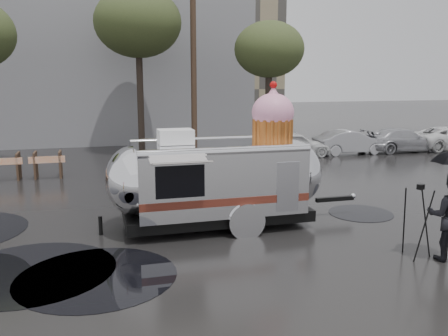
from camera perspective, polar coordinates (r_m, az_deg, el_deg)
name	(u,v)px	position (r m, az deg, el deg)	size (l,w,h in m)	color
ground	(216,263)	(9.96, -1.00, -11.38)	(120.00, 120.00, 0.00)	black
puddles	(52,251)	(11.28, -19.96, -9.32)	(13.34, 7.03, 0.01)	black
grey_building	(62,34)	(33.10, -18.96, 15.00)	(22.00, 12.00, 13.00)	slate
utility_pole	(194,60)	(23.45, -3.69, 12.89)	(1.60, 0.28, 9.00)	#473323
tree_mid	(138,23)	(24.18, -10.31, 16.77)	(4.20, 4.20, 8.03)	#382D26
tree_right	(269,50)	(23.48, 5.46, 13.93)	(3.36, 3.36, 6.42)	#382D26
barricade_row	(5,166)	(19.46, -24.81, 0.22)	(4.30, 0.80, 1.00)	#473323
parked_cars	(381,139)	(25.40, 18.41, 3.38)	(13.20, 1.90, 1.50)	silver
airstream_trailer	(220,175)	(12.06, -0.51, -0.89)	(6.97, 2.64, 3.75)	silver
tripod	(419,213)	(10.79, 22.36, -5.08)	(0.65, 0.63, 1.60)	black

